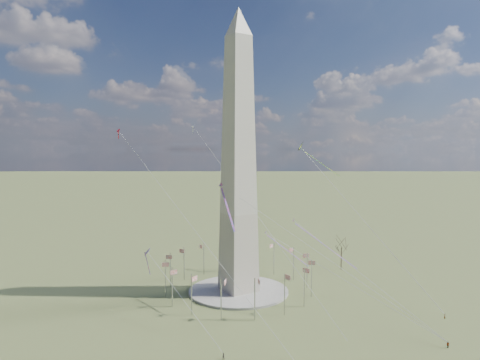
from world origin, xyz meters
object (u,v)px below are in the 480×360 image
person_west (223,356)px  kite_delta_black (303,149)px  washington_monument (238,160)px  tree_near (341,246)px  person_east (445,316)px

person_west → kite_delta_black: (68.42, 47.93, 50.95)m
person_west → kite_delta_black: 97.85m
washington_monument → tree_near: 64.75m
washington_monument → person_east: (38.73, -55.36, -47.13)m
washington_monument → person_west: (-30.40, -39.35, -47.20)m
washington_monument → kite_delta_black: washington_monument is taller
kite_delta_black → person_east: bearing=50.3°
person_east → person_west: size_ratio=1.09×
washington_monument → tree_near: size_ratio=6.98×
washington_monument → person_west: washington_monument is taller
kite_delta_black → tree_near: bearing=108.5°
washington_monument → tree_near: washington_monument is taller
person_west → kite_delta_black: size_ratio=0.09×
person_west → kite_delta_black: bearing=-125.1°
person_east → person_west: person_east is taller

